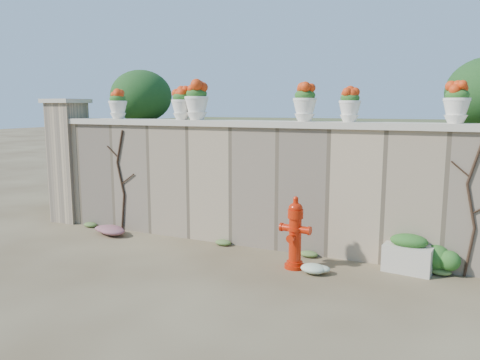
% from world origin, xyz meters
% --- Properties ---
extents(ground, '(80.00, 80.00, 0.00)m').
position_xyz_m(ground, '(0.00, 0.00, 0.00)').
color(ground, '#4E3C27').
rests_on(ground, ground).
extents(stone_wall, '(8.00, 0.40, 2.00)m').
position_xyz_m(stone_wall, '(0.00, 1.80, 1.00)').
color(stone_wall, tan).
rests_on(stone_wall, ground).
extents(wall_cap, '(8.10, 0.52, 0.10)m').
position_xyz_m(wall_cap, '(0.00, 1.80, 2.05)').
color(wall_cap, beige).
rests_on(wall_cap, stone_wall).
extents(gate_pillar, '(0.72, 0.72, 2.48)m').
position_xyz_m(gate_pillar, '(-4.15, 1.80, 1.26)').
color(gate_pillar, tan).
rests_on(gate_pillar, ground).
extents(raised_fill, '(9.00, 6.00, 2.00)m').
position_xyz_m(raised_fill, '(0.00, 5.00, 1.00)').
color(raised_fill, '#384C23').
rests_on(raised_fill, ground).
extents(back_shrub_left, '(1.30, 1.30, 1.10)m').
position_xyz_m(back_shrub_left, '(-3.20, 3.00, 2.55)').
color(back_shrub_left, '#143814').
rests_on(back_shrub_left, raised_fill).
extents(vine_left, '(0.60, 0.04, 1.91)m').
position_xyz_m(vine_left, '(-2.67, 1.58, 0.99)').
color(vine_left, black).
rests_on(vine_left, ground).
extents(vine_right, '(0.60, 0.04, 1.91)m').
position_xyz_m(vine_right, '(3.23, 1.58, 0.99)').
color(vine_right, black).
rests_on(vine_right, ground).
extents(fire_hydrant, '(0.46, 0.32, 1.05)m').
position_xyz_m(fire_hydrant, '(0.95, 0.94, 0.53)').
color(fire_hydrant, '#B41D06').
rests_on(fire_hydrant, ground).
extents(planter_box, '(0.70, 0.46, 0.55)m').
position_xyz_m(planter_box, '(2.46, 1.47, 0.25)').
color(planter_box, beige).
rests_on(planter_box, ground).
extents(green_shrub, '(0.53, 0.48, 0.50)m').
position_xyz_m(green_shrub, '(2.92, 1.54, 0.25)').
color(green_shrub, '#1E5119').
rests_on(green_shrub, ground).
extents(magenta_clump, '(0.83, 0.55, 0.22)m').
position_xyz_m(magenta_clump, '(-2.66, 1.20, 0.11)').
color(magenta_clump, '#B22370').
rests_on(magenta_clump, ground).
extents(white_flowers, '(0.49, 0.39, 0.17)m').
position_xyz_m(white_flowers, '(1.28, 0.82, 0.09)').
color(white_flowers, white).
rests_on(white_flowers, ground).
extents(urn_pot_0, '(0.35, 0.35, 0.54)m').
position_xyz_m(urn_pot_0, '(-2.86, 1.80, 2.37)').
color(urn_pot_0, white).
rests_on(urn_pot_0, wall_cap).
extents(urn_pot_1, '(0.36, 0.36, 0.57)m').
position_xyz_m(urn_pot_1, '(-1.45, 1.80, 2.38)').
color(urn_pot_1, white).
rests_on(urn_pot_1, wall_cap).
extents(urn_pot_2, '(0.42, 0.42, 0.65)m').
position_xyz_m(urn_pot_2, '(-1.15, 1.80, 2.42)').
color(urn_pot_2, white).
rests_on(urn_pot_2, wall_cap).
extents(urn_pot_3, '(0.37, 0.37, 0.58)m').
position_xyz_m(urn_pot_3, '(0.79, 1.80, 2.39)').
color(urn_pot_3, white).
rests_on(urn_pot_3, wall_cap).
extents(urn_pot_4, '(0.33, 0.33, 0.52)m').
position_xyz_m(urn_pot_4, '(1.49, 1.80, 2.36)').
color(urn_pot_4, white).
rests_on(urn_pot_4, wall_cap).
extents(urn_pot_5, '(0.36, 0.36, 0.56)m').
position_xyz_m(urn_pot_5, '(2.95, 1.80, 2.38)').
color(urn_pot_5, white).
rests_on(urn_pot_5, wall_cap).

